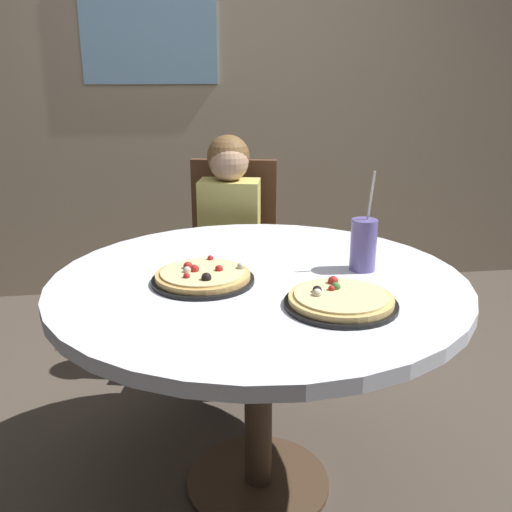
# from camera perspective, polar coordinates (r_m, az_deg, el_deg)

# --- Properties ---
(ground_plane) EXTENTS (8.00, 8.00, 0.00)m
(ground_plane) POSITION_cam_1_polar(r_m,az_deg,el_deg) (2.08, 0.22, -21.92)
(ground_plane) COLOR #4C4238
(wall_with_window) EXTENTS (5.20, 0.14, 2.90)m
(wall_with_window) POSITION_cam_1_polar(r_m,az_deg,el_deg) (3.55, -4.88, 19.86)
(wall_with_window) COLOR tan
(wall_with_window) RESTS_ON ground_plane
(dining_table) EXTENTS (1.24, 1.24, 0.75)m
(dining_table) POSITION_cam_1_polar(r_m,az_deg,el_deg) (1.73, 0.24, -5.06)
(dining_table) COLOR silver
(dining_table) RESTS_ON ground_plane
(chair_wooden) EXTENTS (0.48, 0.48, 0.95)m
(chair_wooden) POSITION_cam_1_polar(r_m,az_deg,el_deg) (2.66, -2.40, 0.39)
(chair_wooden) COLOR brown
(chair_wooden) RESTS_ON ground_plane
(diner_child) EXTENTS (0.33, 0.43, 1.08)m
(diner_child) POSITION_cam_1_polar(r_m,az_deg,el_deg) (2.50, -2.81, -1.88)
(diner_child) COLOR #3F4766
(diner_child) RESTS_ON ground_plane
(pizza_veggie) EXTENTS (0.30, 0.30, 0.05)m
(pizza_veggie) POSITION_cam_1_polar(r_m,az_deg,el_deg) (1.50, 8.49, -4.42)
(pizza_veggie) COLOR black
(pizza_veggie) RESTS_ON dining_table
(pizza_cheese) EXTENTS (0.30, 0.30, 0.05)m
(pizza_cheese) POSITION_cam_1_polar(r_m,az_deg,el_deg) (1.66, -5.35, -2.09)
(pizza_cheese) COLOR black
(pizza_cheese) RESTS_ON dining_table
(soda_cup) EXTENTS (0.08, 0.08, 0.31)m
(soda_cup) POSITION_cam_1_polar(r_m,az_deg,el_deg) (1.77, 10.75, 1.14)
(soda_cup) COLOR #6659A5
(soda_cup) RESTS_ON dining_table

